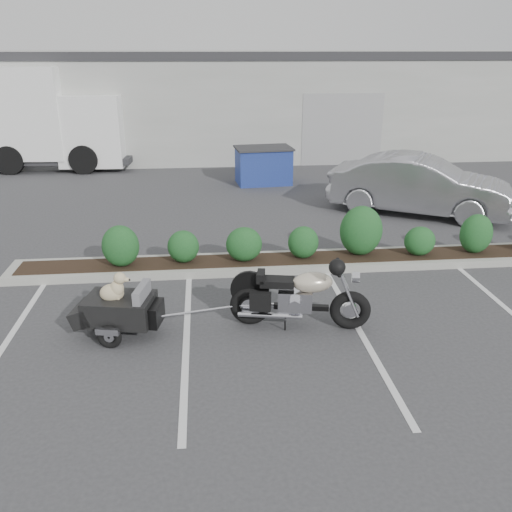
{
  "coord_description": "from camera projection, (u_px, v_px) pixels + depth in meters",
  "views": [
    {
      "loc": [
        -1.15,
        -7.88,
        4.16
      ],
      "look_at": [
        -0.29,
        0.88,
        0.75
      ],
      "focal_mm": 38.0,
      "sensor_mm": 36.0,
      "label": 1
    }
  ],
  "objects": [
    {
      "name": "ground",
      "position": [
        279.0,
        317.0,
        8.92
      ],
      "size": [
        90.0,
        90.0,
        0.0
      ],
      "primitive_type": "plane",
      "color": "#38383A",
      "rests_on": "ground"
    },
    {
      "name": "dumpster",
      "position": [
        263.0,
        165.0,
        17.44
      ],
      "size": [
        1.89,
        1.38,
        1.17
      ],
      "rotation": [
        0.0,
        0.0,
        0.09
      ],
      "color": "navy",
      "rests_on": "ground"
    },
    {
      "name": "pet_trailer",
      "position": [
        119.0,
        308.0,
        8.23
      ],
      "size": [
        1.8,
        1.02,
        1.06
      ],
      "rotation": [
        0.0,
        0.0,
        -0.2
      ],
      "color": "black",
      "rests_on": "ground"
    },
    {
      "name": "delivery_truck",
      "position": [
        23.0,
        120.0,
        19.43
      ],
      "size": [
        7.89,
        3.15,
        3.54
      ],
      "rotation": [
        0.0,
        0.0,
        -0.07
      ],
      "color": "white",
      "rests_on": "ground"
    },
    {
      "name": "planter_kerb",
      "position": [
        313.0,
        261.0,
        11.02
      ],
      "size": [
        12.0,
        1.0,
        0.15
      ],
      "primitive_type": "cube",
      "color": "#9E9E93",
      "rests_on": "ground"
    },
    {
      "name": "building",
      "position": [
        227.0,
        99.0,
        23.97
      ],
      "size": [
        26.0,
        10.0,
        4.0
      ],
      "primitive_type": "cube",
      "color": "#9EA099",
      "rests_on": "ground"
    },
    {
      "name": "motorcycle",
      "position": [
        299.0,
        297.0,
        8.44
      ],
      "size": [
        2.21,
        0.93,
        1.28
      ],
      "rotation": [
        0.0,
        0.0,
        -0.2
      ],
      "color": "black",
      "rests_on": "ground"
    },
    {
      "name": "sedan",
      "position": [
        419.0,
        185.0,
        14.2
      ],
      "size": [
        4.83,
        3.66,
        1.53
      ],
      "primitive_type": "imported",
      "rotation": [
        0.0,
        0.0,
        1.06
      ],
      "color": "#A9A8B0",
      "rests_on": "ground"
    }
  ]
}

